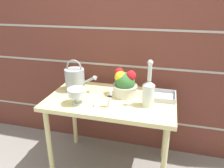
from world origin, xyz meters
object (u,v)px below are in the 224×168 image
at_px(watering_can, 75,79).
at_px(wire_tray, 160,97).
at_px(crystal_pedestal_bowl, 77,93).
at_px(flower_planter, 125,84).
at_px(figurine_vase, 110,100).
at_px(glass_decanter, 148,91).

xyz_separation_m(watering_can, wire_tray, (0.78, 0.03, -0.10)).
relative_size(watering_can, crystal_pedestal_bowl, 2.09).
xyz_separation_m(crystal_pedestal_bowl, wire_tray, (0.65, 0.29, -0.08)).
distance_m(watering_can, flower_planter, 0.47).
bearing_deg(wire_tray, flower_planter, -174.39).
bearing_deg(crystal_pedestal_bowl, flower_planter, 37.21).
bearing_deg(flower_planter, watering_can, 179.93).
xyz_separation_m(flower_planter, figurine_vase, (-0.06, -0.24, -0.05)).
distance_m(crystal_pedestal_bowl, glass_decanter, 0.57).
bearing_deg(flower_planter, crystal_pedestal_bowl, -142.79).
distance_m(flower_planter, glass_decanter, 0.27).
relative_size(crystal_pedestal_bowl, figurine_vase, 1.01).
distance_m(watering_can, glass_decanter, 0.70).
xyz_separation_m(flower_planter, glass_decanter, (0.22, -0.15, 0.02)).
xyz_separation_m(glass_decanter, figurine_vase, (-0.29, -0.10, -0.06)).
distance_m(glass_decanter, figurine_vase, 0.31).
xyz_separation_m(crystal_pedestal_bowl, flower_planter, (0.34, 0.26, 0.01)).
distance_m(figurine_vase, wire_tray, 0.47).
relative_size(glass_decanter, wire_tray, 1.45).
bearing_deg(watering_can, crystal_pedestal_bowl, -63.83).
relative_size(flower_planter, glass_decanter, 0.64).
height_order(flower_planter, wire_tray, flower_planter).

